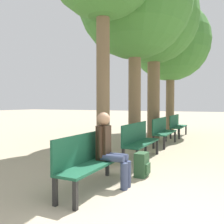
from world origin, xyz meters
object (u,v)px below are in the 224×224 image
at_px(bench_row_2, 162,129).
at_px(bench_row_1, 139,139).
at_px(tree_row_1, 135,2).
at_px(person_seated, 109,147).
at_px(bench_row_3, 177,124).
at_px(tree_row_3, 171,42).
at_px(tree_row_2, 154,20).
at_px(backpack, 142,165).
at_px(bench_row_0, 90,157).

bearing_deg(bench_row_2, bench_row_1, -90.00).
height_order(tree_row_1, person_seated, tree_row_1).
height_order(bench_row_3, tree_row_3, tree_row_3).
distance_m(tree_row_2, person_seated, 6.77).
relative_size(bench_row_2, tree_row_3, 0.27).
bearing_deg(person_seated, tree_row_3, 95.62).
distance_m(tree_row_3, person_seated, 9.12).
bearing_deg(bench_row_1, person_seated, -83.87).
distance_m(bench_row_1, person_seated, 2.15).
bearing_deg(bench_row_3, tree_row_2, -111.35).
height_order(bench_row_3, person_seated, person_seated).
bearing_deg(tree_row_1, bench_row_3, 80.64).
distance_m(bench_row_2, tree_row_3, 5.39).
distance_m(tree_row_1, backpack, 5.16).
bearing_deg(tree_row_3, bench_row_1, -84.56).
xyz_separation_m(bench_row_3, person_seated, (0.23, -6.97, 0.15)).
distance_m(bench_row_1, bench_row_3, 4.84).
bearing_deg(backpack, bench_row_0, -118.38).
height_order(bench_row_1, tree_row_2, tree_row_2).
bearing_deg(bench_row_3, bench_row_0, -90.00).
xyz_separation_m(tree_row_1, person_seated, (0.82, -3.41, -3.83)).
height_order(tree_row_1, tree_row_2, tree_row_2).
distance_m(bench_row_0, tree_row_1, 5.46).
distance_m(bench_row_0, bench_row_1, 2.42).
height_order(person_seated, backpack, person_seated).
relative_size(tree_row_1, backpack, 13.40).
height_order(tree_row_2, person_seated, tree_row_2).
height_order(bench_row_1, tree_row_1, tree_row_1).
relative_size(bench_row_2, tree_row_2, 0.27).
height_order(tree_row_3, backpack, tree_row_3).
xyz_separation_m(tree_row_3, person_seated, (0.82, -8.31, -3.68)).
height_order(bench_row_1, bench_row_2, same).
bearing_deg(tree_row_2, bench_row_0, -84.17).
bearing_deg(tree_row_1, bench_row_0, -80.96).
relative_size(tree_row_3, backpack, 13.35).
bearing_deg(bench_row_2, tree_row_1, -117.15).
bearing_deg(backpack, tree_row_3, 98.66).
xyz_separation_m(tree_row_3, backpack, (1.15, -7.55, -4.13)).
relative_size(bench_row_2, bench_row_3, 1.00).
relative_size(bench_row_3, tree_row_3, 0.27).
relative_size(bench_row_0, tree_row_3, 0.27).
bearing_deg(tree_row_2, bench_row_1, -80.00).
bearing_deg(tree_row_1, bench_row_2, 62.85).
distance_m(bench_row_2, bench_row_3, 2.42).
bearing_deg(bench_row_2, backpack, -81.58).
xyz_separation_m(bench_row_0, tree_row_1, (-0.59, 3.69, 3.97)).
bearing_deg(person_seated, bench_row_0, -128.83).
bearing_deg(bench_row_1, tree_row_3, 95.44).
bearing_deg(bench_row_0, bench_row_3, 90.00).
xyz_separation_m(bench_row_1, tree_row_1, (-0.59, 1.27, 3.97)).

